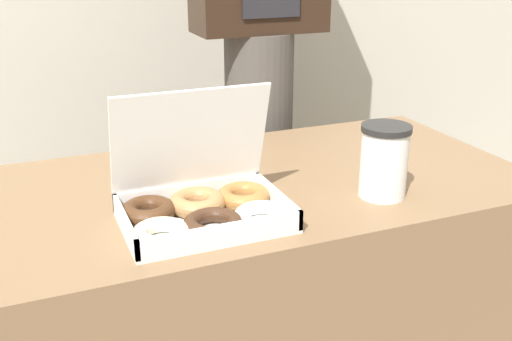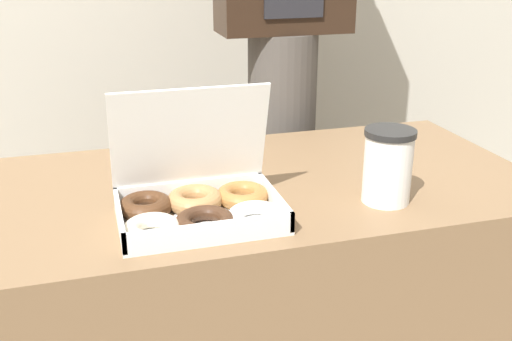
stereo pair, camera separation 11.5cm
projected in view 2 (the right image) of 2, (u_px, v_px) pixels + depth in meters
table at (266, 320)px, 1.41m from camera, size 1.15×0.61×0.72m
donut_box at (198, 202)px, 1.09m from camera, size 0.32×0.24×0.24m
coffee_cup at (388, 166)px, 1.15m from camera, size 0.10×0.10×0.15m
person_customer at (283, 15)px, 1.66m from camera, size 0.36×0.22×1.78m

